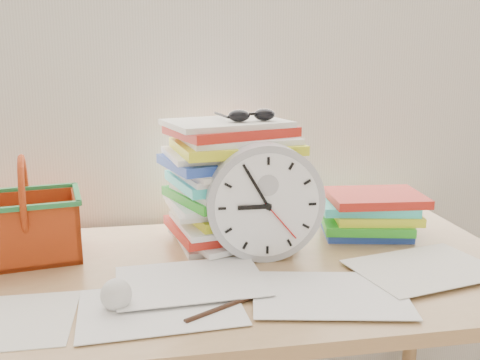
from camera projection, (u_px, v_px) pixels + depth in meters
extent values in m
cube|color=silver|center=(201.00, 8.00, 1.47)|extent=(4.00, 0.04, 2.70)
cube|color=silver|center=(202.00, 26.00, 1.46)|extent=(2.40, 0.01, 2.50)
cube|color=#A87F4E|center=(223.00, 274.00, 1.23)|extent=(1.40, 0.70, 0.03)
cylinder|color=#A87F4E|center=(411.00, 332.00, 1.71)|extent=(0.04, 0.04, 0.72)
cylinder|color=#ABACAF|center=(265.00, 203.00, 1.25)|extent=(0.28, 0.06, 0.28)
sphere|color=white|center=(116.00, 294.00, 1.02)|extent=(0.06, 0.06, 0.06)
cylinder|color=black|center=(221.00, 308.00, 1.02)|extent=(0.15, 0.09, 0.01)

